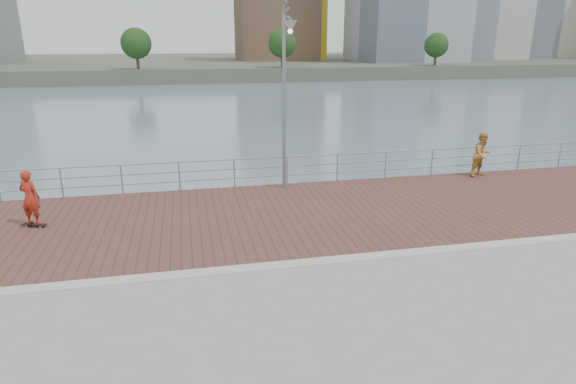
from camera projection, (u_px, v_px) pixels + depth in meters
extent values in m
plane|color=slate|center=(304.00, 332.00, 12.79)|extent=(400.00, 400.00, 0.00)
cube|color=brown|center=(278.00, 215.00, 15.54)|extent=(40.00, 6.80, 0.02)
cube|color=#B7B5AD|center=(304.00, 263.00, 12.18)|extent=(40.00, 0.40, 0.06)
cube|color=#4C5142|center=(192.00, 63.00, 126.53)|extent=(320.00, 95.00, 2.50)
cylinder|color=#8C9EA8|center=(62.00, 183.00, 17.11)|extent=(0.06, 0.06, 1.10)
cylinder|color=#8C9EA8|center=(122.00, 180.00, 17.52)|extent=(0.06, 0.06, 1.10)
cylinder|color=#8C9EA8|center=(179.00, 177.00, 17.93)|extent=(0.06, 0.06, 1.10)
cylinder|color=#8C9EA8|center=(234.00, 173.00, 18.33)|extent=(0.06, 0.06, 1.10)
cylinder|color=#8C9EA8|center=(287.00, 171.00, 18.74)|extent=(0.06, 0.06, 1.10)
cylinder|color=#8C9EA8|center=(337.00, 168.00, 19.15)|extent=(0.06, 0.06, 1.10)
cylinder|color=#8C9EA8|center=(385.00, 165.00, 19.56)|extent=(0.06, 0.06, 1.10)
cylinder|color=#8C9EA8|center=(432.00, 162.00, 19.97)|extent=(0.06, 0.06, 1.10)
cylinder|color=#8C9EA8|center=(476.00, 160.00, 20.38)|extent=(0.06, 0.06, 1.10)
cylinder|color=#8C9EA8|center=(519.00, 158.00, 20.79)|extent=(0.06, 0.06, 1.10)
cylinder|color=#8C9EA8|center=(560.00, 155.00, 21.20)|extent=(0.06, 0.06, 1.10)
cylinder|color=#8C9EA8|center=(261.00, 158.00, 18.37)|extent=(39.00, 0.05, 0.05)
cylinder|color=#8C9EA8|center=(261.00, 168.00, 18.49)|extent=(39.00, 0.05, 0.05)
cylinder|color=#8C9EA8|center=(261.00, 177.00, 18.60)|extent=(39.00, 0.05, 0.05)
cylinder|color=gray|center=(284.00, 105.00, 17.44)|extent=(0.13, 0.13, 6.32)
cylinder|color=gray|center=(287.00, 11.00, 15.99)|extent=(0.08, 1.05, 0.08)
cone|color=#B2B2AD|center=(290.00, 17.00, 15.56)|extent=(0.46, 0.46, 0.37)
cube|color=black|center=(35.00, 224.00, 14.56)|extent=(0.75, 0.44, 0.03)
cylinder|color=beige|center=(26.00, 226.00, 14.54)|extent=(0.07, 0.05, 0.06)
cylinder|color=beige|center=(40.00, 227.00, 14.47)|extent=(0.07, 0.05, 0.06)
cylinder|color=beige|center=(29.00, 224.00, 14.66)|extent=(0.07, 0.05, 0.06)
cylinder|color=beige|center=(43.00, 225.00, 14.60)|extent=(0.07, 0.05, 0.06)
imported|color=#AC2917|center=(30.00, 198.00, 14.29)|extent=(0.72, 0.60, 1.68)
imported|color=gold|center=(482.00, 155.00, 19.67)|extent=(1.02, 0.88, 1.82)
cube|color=brown|center=(275.00, 6.00, 114.71)|extent=(18.00, 18.00, 24.87)
cylinder|color=#473323|center=(137.00, 57.00, 81.17)|extent=(0.50, 0.50, 3.95)
sphere|color=#193814|center=(136.00, 43.00, 80.48)|extent=(5.07, 5.07, 5.07)
cylinder|color=#473323|center=(282.00, 56.00, 86.16)|extent=(0.50, 0.50, 3.90)
sphere|color=#193814|center=(282.00, 43.00, 85.48)|extent=(5.02, 5.02, 5.02)
cylinder|color=#473323|center=(435.00, 56.00, 92.19)|extent=(0.50, 0.50, 3.54)
sphere|color=#193814|center=(436.00, 45.00, 91.58)|extent=(4.55, 4.55, 4.55)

